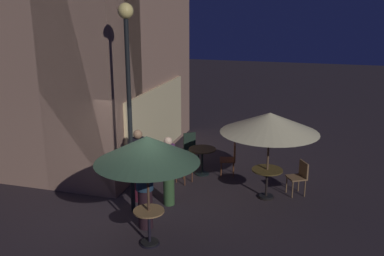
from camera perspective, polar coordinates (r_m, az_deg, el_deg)
ground_plane at (r=9.85m, az=-8.40°, el=-12.41°), size 60.00×60.00×0.00m
street_lamp_near_corner at (r=9.39m, az=-8.44°, el=7.19°), size 0.33×0.33×4.70m
cafe_table_0 at (r=10.90m, az=9.86°, el=-6.35°), size 0.77×0.77×0.76m
cafe_table_1 at (r=8.82m, az=-5.68°, el=-12.20°), size 0.62×0.62×0.75m
cafe_table_2 at (r=12.21m, az=1.36°, el=-3.61°), size 0.77×0.77×0.77m
patio_umbrella_0 at (r=10.46m, az=10.21°, el=0.68°), size 2.37×2.37×2.19m
patio_umbrella_1 at (r=8.22m, az=-5.96°, el=-2.86°), size 2.03×2.03×2.28m
cafe_chair_0 at (r=11.28m, az=14.01°, el=-5.99°), size 0.58×0.58×0.87m
cafe_chair_1 at (r=12.21m, az=5.17°, el=-3.77°), size 0.51×0.51×0.93m
cafe_chair_2 at (r=12.95m, az=-0.19°, el=-2.41°), size 0.54×0.54×0.98m
cafe_chair_3 at (r=11.60m, az=-1.34°, el=-4.78°), size 0.50×0.50×0.95m
patron_standing_0 at (r=9.30m, az=-6.24°, el=-8.22°), size 0.37×0.37×1.71m
patron_standing_1 at (r=10.30m, az=-3.11°, el=-5.67°), size 0.32×0.32×1.70m
patron_standing_2 at (r=10.57m, az=-7.03°, el=-4.95°), size 0.38×0.38×1.81m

